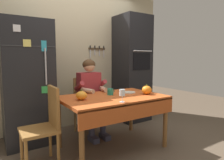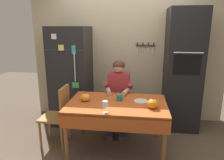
% 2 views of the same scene
% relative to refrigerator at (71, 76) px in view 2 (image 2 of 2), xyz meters
% --- Properties ---
extents(ground_plane, '(10.00, 10.00, 0.00)m').
position_rel_refrigerator_xyz_m(ground_plane, '(0.95, -0.96, -0.90)').
color(ground_plane, brown).
rests_on(ground_plane, ground).
extents(back_wall_assembly, '(3.70, 0.13, 2.60)m').
position_rel_refrigerator_xyz_m(back_wall_assembly, '(1.00, 0.39, 0.40)').
color(back_wall_assembly, '#BCAD89').
rests_on(back_wall_assembly, ground).
extents(refrigerator, '(0.68, 0.71, 1.80)m').
position_rel_refrigerator_xyz_m(refrigerator, '(0.00, 0.00, 0.00)').
color(refrigerator, black).
rests_on(refrigerator, ground).
extents(wall_oven, '(0.60, 0.64, 2.10)m').
position_rel_refrigerator_xyz_m(wall_oven, '(2.00, 0.04, 0.15)').
color(wall_oven, black).
rests_on(wall_oven, ground).
extents(dining_table, '(1.40, 0.90, 0.74)m').
position_rel_refrigerator_xyz_m(dining_table, '(0.95, -0.88, -0.24)').
color(dining_table, brown).
rests_on(dining_table, ground).
extents(chair_behind_person, '(0.40, 0.40, 0.93)m').
position_rel_refrigerator_xyz_m(chair_behind_person, '(0.91, -0.09, -0.39)').
color(chair_behind_person, tan).
rests_on(chair_behind_person, ground).
extents(seated_person, '(0.47, 0.55, 1.25)m').
position_rel_refrigerator_xyz_m(seated_person, '(0.91, -0.28, -0.16)').
color(seated_person, '#38384C').
rests_on(seated_person, ground).
extents(chair_left_side, '(0.40, 0.40, 0.93)m').
position_rel_refrigerator_xyz_m(chair_left_side, '(0.05, -0.81, -0.39)').
color(chair_left_side, '#9E6B33').
rests_on(chair_left_side, ground).
extents(coffee_mug, '(0.11, 0.09, 0.09)m').
position_rel_refrigerator_xyz_m(coffee_mug, '(0.97, -0.77, -0.11)').
color(coffee_mug, '#237F66').
rests_on(coffee_mug, dining_table).
extents(wine_glass, '(0.07, 0.07, 0.16)m').
position_rel_refrigerator_xyz_m(wine_glass, '(0.84, -1.24, -0.05)').
color(wine_glass, white).
rests_on(wine_glass, dining_table).
extents(pumpkin_large, '(0.14, 0.14, 0.15)m').
position_rel_refrigerator_xyz_m(pumpkin_large, '(1.44, -1.02, -0.10)').
color(pumpkin_large, orange).
rests_on(pumpkin_large, dining_table).
extents(pumpkin_medium, '(0.14, 0.14, 0.13)m').
position_rel_refrigerator_xyz_m(pumpkin_medium, '(0.49, -0.86, -0.10)').
color(pumpkin_medium, orange).
rests_on(pumpkin_medium, dining_table).
extents(serving_tray, '(0.20, 0.20, 0.02)m').
position_rel_refrigerator_xyz_m(serving_tray, '(1.29, -0.79, -0.15)').
color(serving_tray, beige).
rests_on(serving_tray, dining_table).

